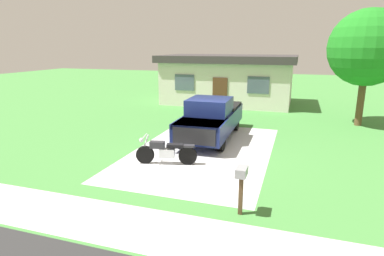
% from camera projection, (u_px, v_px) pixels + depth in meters
% --- Properties ---
extents(ground_plane, '(80.00, 80.00, 0.00)m').
position_uv_depth(ground_plane, '(203.00, 151.00, 13.17)').
color(ground_plane, '#44853C').
extents(driveway_pad, '(5.33, 8.72, 0.01)m').
position_uv_depth(driveway_pad, '(203.00, 150.00, 13.17)').
color(driveway_pad, '#BDBDBD').
rests_on(driveway_pad, ground).
extents(sidewalk_strip, '(36.00, 1.80, 0.01)m').
position_uv_depth(sidewalk_strip, '(132.00, 226.00, 7.65)').
color(sidewalk_strip, silver).
rests_on(sidewalk_strip, ground).
extents(motorcycle, '(2.18, 0.86, 1.09)m').
position_uv_depth(motorcycle, '(166.00, 152.00, 11.56)').
color(motorcycle, black).
rests_on(motorcycle, ground).
extents(pickup_truck, '(2.11, 5.66, 1.90)m').
position_uv_depth(pickup_truck, '(212.00, 117.00, 14.86)').
color(pickup_truck, black).
rests_on(pickup_truck, ground).
extents(mailbox, '(0.26, 0.48, 1.26)m').
position_uv_depth(mailbox, '(241.00, 178.00, 7.96)').
color(mailbox, '#4C3823').
rests_on(mailbox, ground).
extents(shade_tree, '(3.90, 3.90, 6.01)m').
position_uv_depth(shade_tree, '(368.00, 48.00, 16.40)').
color(shade_tree, brown).
rests_on(shade_tree, ground).
extents(neighbor_house, '(9.60, 5.60, 3.50)m').
position_uv_depth(neighbor_house, '(228.00, 79.00, 23.83)').
color(neighbor_house, beige).
rests_on(neighbor_house, ground).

